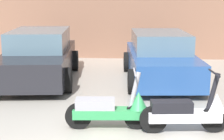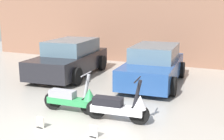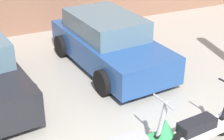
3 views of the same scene
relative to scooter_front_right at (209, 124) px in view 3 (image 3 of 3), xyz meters
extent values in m
cylinder|color=gray|center=(-0.97, 0.10, 0.34)|extent=(0.23, 0.10, 0.70)
cylinder|color=gray|center=(-0.97, 0.10, 0.69)|extent=(0.07, 0.57, 0.03)
cone|color=#2D8C4C|center=(-0.89, 0.11, 0.15)|extent=(0.35, 0.35, 0.32)
cube|color=silver|center=(-0.07, -0.01, -0.09)|extent=(1.33, 0.42, 0.17)
cube|color=black|center=(-0.31, -0.03, 0.10)|extent=(0.76, 0.36, 0.20)
cylinder|color=black|center=(-2.68, 2.41, -0.07)|extent=(0.29, 0.67, 0.65)
cube|color=navy|center=(-0.23, 3.78, 0.11)|extent=(2.00, 4.21, 0.68)
cube|color=slate|center=(-0.25, 4.02, 0.72)|extent=(1.66, 2.40, 0.54)
cylinder|color=black|center=(0.74, 2.57, -0.09)|extent=(0.26, 0.64, 0.62)
cylinder|color=black|center=(-1.02, 2.45, -0.09)|extent=(0.26, 0.64, 0.62)
cylinder|color=black|center=(0.56, 5.11, -0.09)|extent=(0.26, 0.64, 0.62)
cylinder|color=black|center=(-1.21, 4.98, -0.09)|extent=(0.26, 0.64, 0.62)
camera|label=1|loc=(-0.99, -5.93, 2.07)|focal=55.00mm
camera|label=2|loc=(2.45, -5.98, 2.37)|focal=45.00mm
camera|label=3|loc=(-3.84, -3.90, 3.69)|focal=55.00mm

